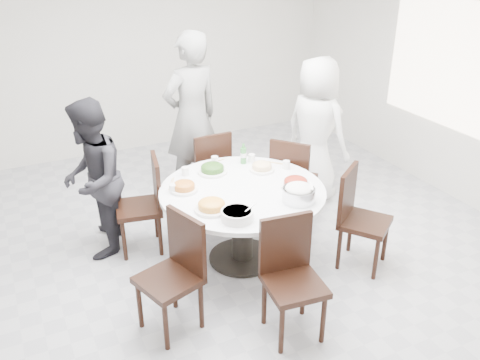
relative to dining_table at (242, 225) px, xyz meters
name	(u,v)px	position (x,y,z in m)	size (l,w,h in m)	color
floor	(216,251)	(-0.18, 0.23, -0.38)	(6.00, 6.00, 0.01)	#AAAAAF
wall_back	(124,51)	(-0.18, 3.23, 1.02)	(6.00, 0.01, 2.80)	silver
wall_right	(462,77)	(2.82, 0.23, 1.02)	(0.01, 6.00, 2.80)	silver
window	(463,68)	(2.80, 0.23, 1.12)	(0.04, 2.20, 1.40)	white
dining_table	(242,225)	(0.00, 0.00, 0.00)	(1.50, 1.50, 0.75)	white
chair_ne	(294,178)	(0.86, 0.49, 0.10)	(0.42, 0.42, 0.95)	black
chair_n	(207,170)	(0.09, 1.08, 0.10)	(0.42, 0.42, 0.95)	black
chair_nw	(138,206)	(-0.81, 0.61, 0.10)	(0.42, 0.42, 0.95)	black
chair_sw	(168,278)	(-0.92, -0.60, 0.10)	(0.42, 0.42, 0.95)	black
chair_s	(295,283)	(-0.10, -1.07, 0.10)	(0.42, 0.42, 0.95)	black
chair_se	(365,220)	(0.97, -0.57, 0.10)	(0.42, 0.42, 0.95)	black
diner_right	(316,130)	(1.33, 0.82, 0.45)	(0.81, 0.53, 1.65)	white
diner_middle	(192,118)	(0.08, 1.45, 0.59)	(0.70, 0.46, 1.93)	black
diner_left	(92,180)	(-1.18, 0.76, 0.39)	(0.74, 0.58, 1.53)	black
dish_greens	(212,169)	(-0.10, 0.44, 0.41)	(0.28, 0.28, 0.07)	white
dish_pale	(262,168)	(0.34, 0.27, 0.41)	(0.24, 0.24, 0.06)	white
dish_orange	(184,188)	(-0.48, 0.20, 0.41)	(0.25, 0.25, 0.07)	white
dish_redbrown	(296,184)	(0.45, -0.17, 0.41)	(0.27, 0.27, 0.07)	white
dish_tofu	(212,206)	(-0.40, -0.23, 0.41)	(0.29, 0.29, 0.08)	white
rice_bowl	(299,195)	(0.33, -0.42, 0.44)	(0.28, 0.28, 0.12)	silver
soup_bowl	(237,215)	(-0.28, -0.46, 0.42)	(0.26, 0.26, 0.08)	white
beverage_bottle	(243,154)	(0.26, 0.51, 0.48)	(0.06, 0.06, 0.21)	#327E35
tea_cups	(214,161)	(-0.01, 0.62, 0.42)	(0.07, 0.07, 0.08)	white
chopsticks	(216,163)	(0.01, 0.63, 0.38)	(0.24, 0.04, 0.01)	tan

